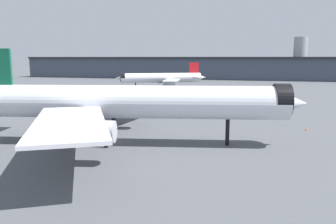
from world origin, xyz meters
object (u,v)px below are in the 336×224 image
airliner_near_gate (122,103)px  traffic_cone_near_nose (306,129)px  airliner_far_taxiway (162,78)px  baggage_cart_trailing (235,114)px

airliner_near_gate → traffic_cone_near_nose: bearing=20.0°
airliner_far_taxiway → traffic_cone_near_nose: size_ratio=71.73×
airliner_far_taxiway → traffic_cone_near_nose: 92.36m
airliner_near_gate → airliner_far_taxiway: 97.30m
airliner_far_taxiway → traffic_cone_near_nose: airliner_far_taxiway is taller
airliner_near_gate → baggage_cart_trailing: airliner_near_gate is taller
baggage_cart_trailing → traffic_cone_near_nose: size_ratio=4.71×
airliner_far_taxiway → traffic_cone_near_nose: (48.33, -78.54, -5.13)m
airliner_far_taxiway → airliner_near_gate: bearing=76.6°
airliner_near_gate → baggage_cart_trailing: bearing=50.1°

